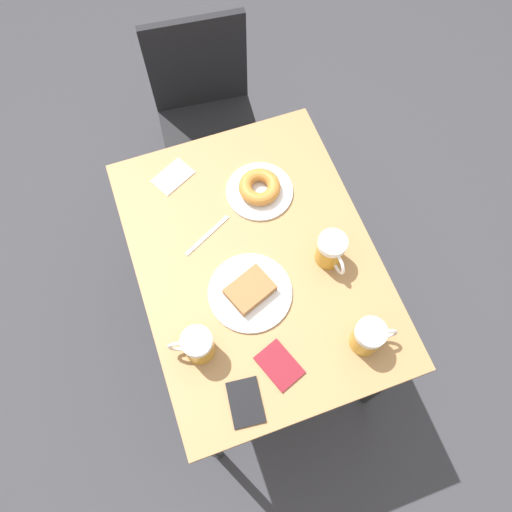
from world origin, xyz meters
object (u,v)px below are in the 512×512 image
at_px(chair, 205,104).
at_px(passport_near_edge, 245,402).
at_px(beer_mug_left, 369,337).
at_px(beer_mug_center, 331,250).
at_px(napkin_folded, 173,177).
at_px(plate_with_cake, 250,291).
at_px(passport_far_edge, 279,365).
at_px(fork, 207,235).
at_px(beer_mug_right, 197,345).
at_px(plate_with_donut, 260,189).

relative_size(chair, passport_near_edge, 6.45).
height_order(beer_mug_left, beer_mug_center, same).
xyz_separation_m(beer_mug_left, beer_mug_center, (0.01, 0.28, 0.00)).
distance_m(napkin_folded, passport_near_edge, 0.77).
xyz_separation_m(napkin_folded, passport_near_edge, (-0.01, -0.77, 0.00)).
bearing_deg(plate_with_cake, passport_far_edge, -88.58).
bearing_deg(beer_mug_left, fork, 124.18).
bearing_deg(beer_mug_right, beer_mug_center, 17.00).
bearing_deg(chair, napkin_folded, -110.61).
distance_m(plate_with_donut, passport_near_edge, 0.67).
relative_size(chair, beer_mug_center, 6.80).
bearing_deg(beer_mug_center, napkin_folded, 129.86).
relative_size(napkin_folded, passport_near_edge, 1.11).
bearing_deg(beer_mug_left, plate_with_cake, 136.13).
distance_m(beer_mug_right, passport_near_edge, 0.20).
xyz_separation_m(plate_with_cake, passport_near_edge, (-0.12, -0.30, -0.01)).
height_order(plate_with_cake, napkin_folded, plate_with_cake).
bearing_deg(passport_near_edge, passport_far_edge, 27.36).
bearing_deg(fork, napkin_folded, 99.88).
relative_size(beer_mug_left, passport_far_edge, 0.86).
relative_size(beer_mug_left, passport_near_edge, 0.94).
bearing_deg(plate_with_donut, beer_mug_right, -128.00).
relative_size(beer_mug_right, fork, 0.75).
height_order(beer_mug_right, fork, beer_mug_right).
distance_m(beer_mug_left, passport_near_edge, 0.38).
xyz_separation_m(chair, passport_far_edge, (-0.12, -1.16, 0.24)).
xyz_separation_m(beer_mug_right, fork, (0.13, 0.34, -0.06)).
height_order(beer_mug_left, fork, beer_mug_left).
distance_m(plate_with_cake, beer_mug_right, 0.23).
xyz_separation_m(plate_with_cake, beer_mug_left, (0.26, -0.25, 0.04)).
distance_m(chair, napkin_folded, 0.56).
bearing_deg(beer_mug_left, plate_with_donut, 101.39).
height_order(plate_with_donut, napkin_folded, plate_with_donut).
bearing_deg(napkin_folded, beer_mug_left, -63.08).
xyz_separation_m(beer_mug_left, passport_far_edge, (-0.26, 0.02, -0.05)).
height_order(beer_mug_center, passport_near_edge, beer_mug_center).
bearing_deg(plate_with_donut, passport_far_edge, -104.23).
height_order(plate_with_cake, beer_mug_right, beer_mug_right).
bearing_deg(beer_mug_right, napkin_folded, 81.46).
bearing_deg(fork, plate_with_donut, 24.25).
distance_m(beer_mug_left, napkin_folded, 0.81).
height_order(beer_mug_left, napkin_folded, beer_mug_left).
height_order(napkin_folded, fork, same).
distance_m(plate_with_cake, beer_mug_left, 0.36).
xyz_separation_m(chair, fork, (-0.19, -0.70, 0.23)).
height_order(chair, fork, chair).
bearing_deg(plate_with_donut, passport_near_edge, -113.12).
distance_m(fork, passport_near_edge, 0.52).
bearing_deg(plate_with_cake, plate_with_donut, 65.53).
bearing_deg(napkin_folded, plate_with_cake, -77.35).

